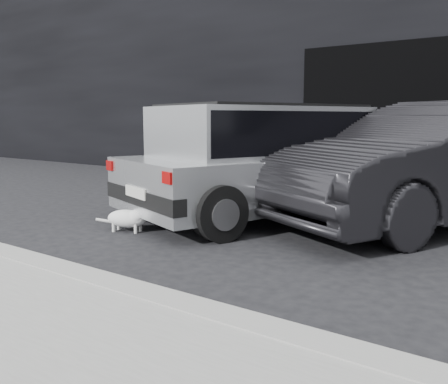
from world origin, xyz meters
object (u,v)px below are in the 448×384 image
Objects in this scene: silver_hatchback at (267,156)px; cat_white at (129,218)px; cat_siamese at (221,225)px; second_car at (439,164)px.

silver_hatchback is 6.60× the size of cat_white.
cat_white reaches higher than cat_siamese.
cat_siamese is at bearing -104.98° from second_car.
second_car reaches higher than cat_white.
second_car reaches higher than cat_siamese.
silver_hatchback reaches higher than cat_white.
cat_siamese is 1.20× the size of cat_white.
cat_white is at bearing -1.45° from cat_siamese.
cat_white is at bearing -112.70° from second_car.
silver_hatchback is at bearing -103.78° from cat_siamese.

